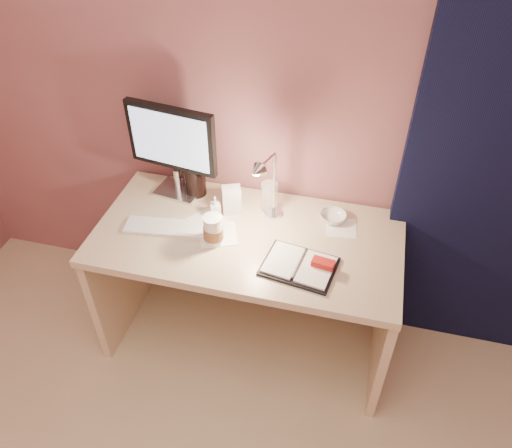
% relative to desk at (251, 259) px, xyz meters
% --- Properties ---
extents(room, '(3.50, 3.50, 3.50)m').
position_rel_desk_xyz_m(room, '(0.95, 0.24, 0.63)').
color(room, '#C6B28E').
rests_on(room, ground).
extents(desk, '(1.40, 0.70, 0.73)m').
position_rel_desk_xyz_m(desk, '(0.00, 0.00, 0.00)').
color(desk, beige).
rests_on(desk, ground).
extents(monitor, '(0.45, 0.19, 0.48)m').
position_rel_desk_xyz_m(monitor, '(-0.42, 0.16, 0.51)').
color(monitor, silver).
rests_on(monitor, desk).
extents(keyboard, '(0.40, 0.16, 0.02)m').
position_rel_desk_xyz_m(keyboard, '(-0.37, -0.12, 0.23)').
color(keyboard, white).
rests_on(keyboard, desk).
extents(planner, '(0.33, 0.27, 0.05)m').
position_rel_desk_xyz_m(planner, '(0.27, -0.22, 0.24)').
color(planner, black).
rests_on(planner, desk).
extents(paper_a, '(0.21, 0.21, 0.00)m').
position_rel_desk_xyz_m(paper_a, '(-0.13, -0.10, 0.23)').
color(paper_a, white).
rests_on(paper_a, desk).
extents(paper_b, '(0.15, 0.15, 0.00)m').
position_rel_desk_xyz_m(paper_b, '(0.41, 0.08, 0.23)').
color(paper_b, white).
rests_on(paper_b, desk).
extents(paper_c, '(0.21, 0.21, 0.00)m').
position_rel_desk_xyz_m(paper_c, '(-0.21, -0.02, 0.23)').
color(paper_c, white).
rests_on(paper_c, desk).
extents(coffee_cup, '(0.09, 0.09, 0.14)m').
position_rel_desk_xyz_m(coffee_cup, '(-0.13, -0.15, 0.29)').
color(coffee_cup, white).
rests_on(coffee_cup, desk).
extents(clear_cup, '(0.08, 0.08, 0.14)m').
position_rel_desk_xyz_m(clear_cup, '(0.05, 0.14, 0.30)').
color(clear_cup, white).
rests_on(clear_cup, desk).
extents(bowl, '(0.14, 0.14, 0.04)m').
position_rel_desk_xyz_m(bowl, '(0.36, 0.13, 0.25)').
color(bowl, silver).
rests_on(bowl, desk).
extents(lotion_bottle, '(0.06, 0.06, 0.11)m').
position_rel_desk_xyz_m(lotion_bottle, '(-0.18, 0.03, 0.28)').
color(lotion_bottle, white).
rests_on(lotion_bottle, desk).
extents(dark_jar, '(0.11, 0.11, 0.15)m').
position_rel_desk_xyz_m(dark_jar, '(-0.33, 0.17, 0.30)').
color(dark_jar, black).
rests_on(dark_jar, desk).
extents(product_box, '(0.11, 0.10, 0.13)m').
position_rel_desk_xyz_m(product_box, '(-0.12, 0.08, 0.29)').
color(product_box, silver).
rests_on(product_box, desk).
extents(desk_lamp, '(0.13, 0.23, 0.37)m').
position_rel_desk_xyz_m(desk_lamp, '(0.11, 0.01, 0.46)').
color(desk_lamp, silver).
rests_on(desk_lamp, desk).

